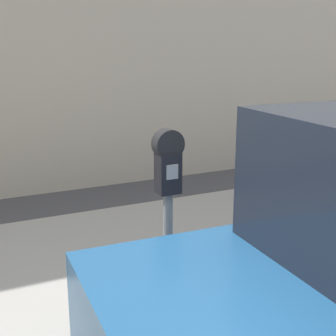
% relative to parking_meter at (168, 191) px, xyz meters
% --- Properties ---
extents(sidewalk, '(24.00, 2.80, 0.15)m').
position_rel_parking_meter_xyz_m(sidewalk, '(0.05, 1.11, -1.07)').
color(sidewalk, '#9E9B96').
rests_on(sidewalk, ground_plane).
extents(parking_meter, '(0.21, 0.14, 1.45)m').
position_rel_parking_meter_xyz_m(parking_meter, '(0.00, 0.00, 0.00)').
color(parking_meter, slate).
rests_on(parking_meter, sidewalk).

